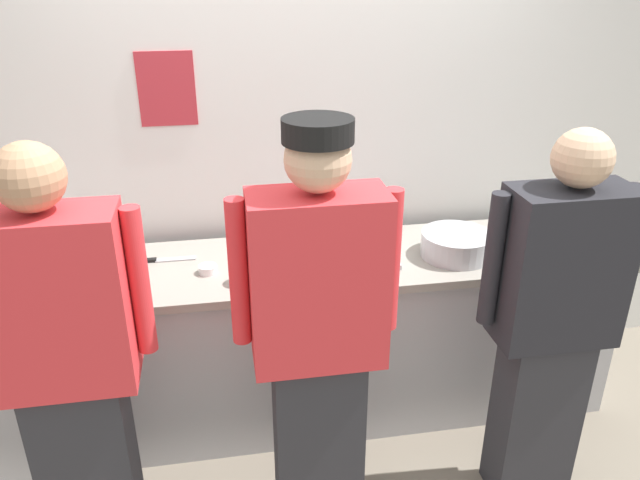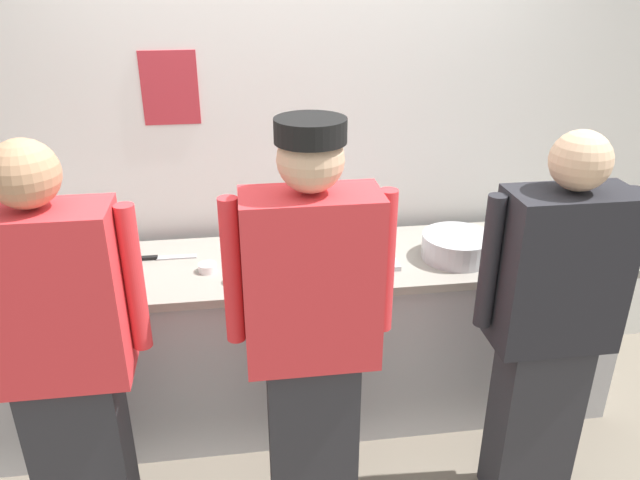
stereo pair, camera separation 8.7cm
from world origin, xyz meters
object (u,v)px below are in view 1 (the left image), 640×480
chef_far_right (552,320)px  mixing_bowl_steel (456,244)px  sheet_tray (347,256)px  ramekin_yellow_sauce (208,269)px  deli_cup (244,274)px  chefs_knife (162,260)px  plate_stack_front (38,265)px  ramekin_red_sauce (121,277)px  plate_stack_rear (512,240)px  chef_center (318,334)px  chef_near_left (68,363)px  squeeze_bottle_primary (258,251)px  ramekin_green_sauce (115,256)px

chef_far_right → mixing_bowl_steel: 0.65m
sheet_tray → ramekin_yellow_sauce: (-0.66, -0.04, 0.01)m
deli_cup → chefs_knife: bearing=142.6°
plate_stack_front → deli_cup: (0.93, -0.26, 0.00)m
ramekin_yellow_sauce → ramekin_red_sauce: same height
plate_stack_rear → sheet_tray: (-0.84, 0.03, -0.03)m
ramekin_yellow_sauce → ramekin_red_sauce: (-0.38, -0.02, 0.00)m
chef_center → deli_cup: bearing=114.6°
chef_far_right → ramekin_red_sauce: 1.86m
plate_stack_front → ramekin_red_sauce: bearing=-21.1°
sheet_tray → chef_center: bearing=-110.4°
chef_far_right → ramekin_red_sauce: (-1.75, 0.63, 0.02)m
sheet_tray → ramekin_red_sauce: ramekin_red_sauce is taller
mixing_bowl_steel → ramekin_yellow_sauce: (-1.19, 0.02, -0.04)m
chef_near_left → sheet_tray: (1.16, 0.69, -0.01)m
chef_far_right → squeeze_bottle_primary: 1.30m
deli_cup → squeeze_bottle_primary: bearing=57.5°
sheet_tray → squeeze_bottle_primary: 0.45m
plate_stack_rear → squeeze_bottle_primary: bearing=-178.7°
chef_far_right → deli_cup: chef_far_right is taller
sheet_tray → ramekin_green_sauce: size_ratio=4.69×
plate_stack_rear → mixing_bowl_steel: mixing_bowl_steel is taller
chef_near_left → ramekin_red_sauce: (0.11, 0.63, 0.00)m
chef_near_left → plate_stack_rear: size_ratio=7.15×
mixing_bowl_steel → chef_near_left: bearing=-159.6°
mixing_bowl_steel → squeeze_bottle_primary: size_ratio=1.65×
ramekin_yellow_sauce → ramekin_green_sauce: 0.49m
plate_stack_rear → squeeze_bottle_primary: 1.27m
deli_cup → chef_center: bearing=-65.4°
plate_stack_front → chefs_knife: size_ratio=0.90×
plate_stack_rear → ramekin_yellow_sauce: plate_stack_rear is taller
ramekin_green_sauce → deli_cup: (0.60, -0.34, 0.02)m
chefs_knife → chef_far_right: bearing=-27.0°
plate_stack_front → chefs_knife: (0.55, 0.03, -0.04)m
chef_far_right → deli_cup: (-1.20, 0.52, 0.05)m
sheet_tray → ramekin_green_sauce: bearing=171.4°
chef_center → ramekin_yellow_sauce: 0.77m
chef_near_left → ramekin_green_sauce: chef_near_left is taller
plate_stack_front → ramekin_yellow_sauce: 0.78m
ramekin_yellow_sauce → ramekin_green_sauce: size_ratio=0.89×
chef_near_left → deli_cup: bearing=38.4°
ramekin_green_sauce → sheet_tray: bearing=-8.6°
mixing_bowl_steel → sheet_tray: (-0.53, 0.06, -0.05)m
plate_stack_front → plate_stack_rear: size_ratio=1.03×
mixing_bowl_steel → deli_cup: mixing_bowl_steel is taller
chef_near_left → squeeze_bottle_primary: 0.96m
chef_far_right → plate_stack_front: (-2.13, 0.77, 0.05)m
plate_stack_rear → squeeze_bottle_primary: squeeze_bottle_primary is taller
chef_near_left → plate_stack_rear: chef_near_left is taller
chefs_knife → ramekin_yellow_sauce: bearing=-36.9°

